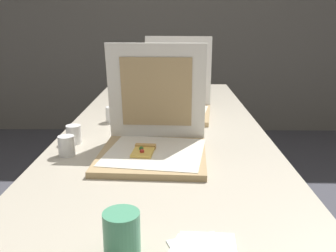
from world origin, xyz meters
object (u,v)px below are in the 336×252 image
table (164,137)px  cup_white_mid (112,114)px  cup_white_near_center (74,134)px  pizza_box_middle (174,103)px  cup_white_far (128,101)px  pizza_box_front (153,140)px  cup_printed_front (122,234)px  napkin_pile (202,251)px  cup_white_near_left (67,146)px

table → cup_white_mid: 0.29m
cup_white_near_center → pizza_box_middle: bearing=50.9°
cup_white_far → cup_white_near_center: same height
pizza_box_front → cup_printed_front: size_ratio=4.08×
table → cup_white_mid: (-0.26, 0.10, 0.08)m
pizza_box_front → cup_white_mid: pizza_box_front is taller
pizza_box_front → cup_white_near_center: bearing=161.0°
table → pizza_box_middle: (0.04, 0.27, 0.10)m
cup_white_far → napkin_pile: (0.32, -1.37, -0.03)m
pizza_box_front → napkin_pile: (0.14, -0.60, -0.05)m
cup_white_near_left → cup_white_near_center: 0.14m
napkin_pile → cup_white_far: bearing=103.0°
pizza_box_front → cup_white_near_left: (-0.32, -0.01, -0.02)m
table → napkin_pile: bearing=-83.8°
table → cup_white_far: bearing=117.1°
cup_white_near_center → pizza_box_front: bearing=-22.1°
cup_white_mid → napkin_pile: size_ratio=0.44×
cup_white_far → pizza_box_middle: bearing=-30.0°
pizza_box_middle → cup_printed_front: size_ratio=5.16×
cup_white_far → cup_white_mid: same height
table → pizza_box_middle: pizza_box_middle is taller
pizza_box_front → cup_white_near_center: pizza_box_front is taller
cup_white_near_center → napkin_pile: cup_white_near_center is taller
pizza_box_middle → cup_printed_front: 1.24m
table → cup_printed_front: cup_printed_front is taller
table → pizza_box_front: pizza_box_front is taller
cup_white_near_left → cup_white_mid: size_ratio=1.00×
pizza_box_middle → cup_white_near_center: 0.64m
pizza_box_middle → cup_white_far: (-0.26, 0.15, -0.02)m
table → cup_white_near_center: 0.43m
cup_white_mid → pizza_box_front: bearing=-63.9°
cup_white_mid → table: bearing=-21.6°
napkin_pile → cup_printed_front: bearing=-177.4°
table → cup_white_far: cup_white_far is taller
table → cup_white_near_center: (-0.36, -0.23, 0.08)m
pizza_box_middle → cup_white_near_left: size_ratio=6.86×
cup_white_mid → cup_printed_front: 1.08m
pizza_box_middle → pizza_box_front: bearing=-90.6°
cup_white_near_left → table: bearing=46.5°
table → pizza_box_middle: size_ratio=4.71×
cup_white_near_center → cup_white_far: bearing=77.4°
cup_printed_front → napkin_pile: 0.18m
cup_white_far → cup_printed_front: cup_printed_front is taller
napkin_pile → cup_white_near_left: bearing=127.6°
pizza_box_front → napkin_pile: 0.61m
pizza_box_front → cup_white_mid: 0.51m
pizza_box_middle → napkin_pile: bearing=-80.9°
cup_white_near_center → cup_white_near_left: bearing=-86.0°
pizza_box_front → cup_white_near_left: pizza_box_front is taller
cup_white_mid → cup_printed_front: bearing=-79.8°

